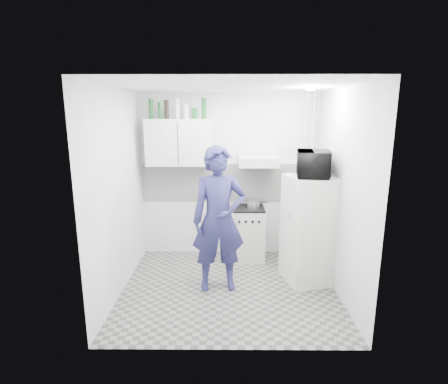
{
  "coord_description": "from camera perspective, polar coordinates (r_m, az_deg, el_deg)",
  "views": [
    {
      "loc": [
        -0.03,
        -4.27,
        2.29
      ],
      "look_at": [
        -0.07,
        0.3,
        1.25
      ],
      "focal_mm": 28.0,
      "sensor_mm": 36.0,
      "label": 1
    }
  ],
  "objects": [
    {
      "name": "floor",
      "position": [
        4.85,
        0.78,
        -15.38
      ],
      "size": [
        2.8,
        2.8,
        0.0
      ],
      "primitive_type": "plane",
      "color": "slate",
      "rests_on": "ground"
    },
    {
      "name": "ceiling",
      "position": [
        4.28,
        0.88,
        16.97
      ],
      "size": [
        2.8,
        2.8,
        0.0
      ],
      "primitive_type": "plane",
      "color": "white",
      "rests_on": "wall_back"
    },
    {
      "name": "wall_back",
      "position": [
        5.61,
        0.74,
        2.65
      ],
      "size": [
        2.8,
        0.0,
        2.8
      ],
      "primitive_type": "plane",
      "rotation": [
        1.57,
        0.0,
        0.0
      ],
      "color": "white",
      "rests_on": "floor"
    },
    {
      "name": "wall_left",
      "position": [
        4.59,
        -16.92,
        -0.2
      ],
      "size": [
        0.0,
        2.6,
        2.6
      ],
      "primitive_type": "plane",
      "rotation": [
        1.57,
        0.0,
        1.57
      ],
      "color": "white",
      "rests_on": "floor"
    },
    {
      "name": "wall_right",
      "position": [
        4.61,
        18.49,
        -0.25
      ],
      "size": [
        0.0,
        2.6,
        2.6
      ],
      "primitive_type": "plane",
      "rotation": [
        1.57,
        0.0,
        -1.57
      ],
      "color": "white",
      "rests_on": "floor"
    },
    {
      "name": "person",
      "position": [
        4.5,
        -0.84,
        -4.54
      ],
      "size": [
        0.74,
        0.53,
        1.9
      ],
      "primitive_type": "imported",
      "rotation": [
        0.0,
        0.0,
        0.12
      ],
      "color": "#232351",
      "rests_on": "floor"
    },
    {
      "name": "stove",
      "position": [
        5.61,
        3.93,
        -6.82
      ],
      "size": [
        0.51,
        0.51,
        0.82
      ],
      "primitive_type": "cube",
      "color": "beige",
      "rests_on": "floor"
    },
    {
      "name": "fridge",
      "position": [
        4.92,
        13.78,
        -5.97
      ],
      "size": [
        0.74,
        0.74,
        1.48
      ],
      "primitive_type": "cube",
      "rotation": [
        0.0,
        0.0,
        0.25
      ],
      "color": "silver",
      "rests_on": "floor"
    },
    {
      "name": "stove_top",
      "position": [
        5.48,
        3.99,
        -2.65
      ],
      "size": [
        0.49,
        0.49,
        0.03
      ],
      "primitive_type": "cube",
      "color": "black",
      "rests_on": "stove"
    },
    {
      "name": "saucepan",
      "position": [
        5.45,
        4.78,
        -2.02
      ],
      "size": [
        0.19,
        0.19,
        0.11
      ],
      "primitive_type": "cylinder",
      "color": "silver",
      "rests_on": "stove_top"
    },
    {
      "name": "microwave",
      "position": [
        4.71,
        14.37,
        4.52
      ],
      "size": [
        0.66,
        0.5,
        0.33
      ],
      "primitive_type": "imported",
      "rotation": [
        0.0,
        0.0,
        1.41
      ],
      "color": "black",
      "rests_on": "fridge"
    },
    {
      "name": "bottle_a",
      "position": [
        5.46,
        -11.83,
        13.15
      ],
      "size": [
        0.07,
        0.07,
        0.29
      ],
      "primitive_type": "cylinder",
      "color": "#144C1E",
      "rests_on": "upper_cabinet"
    },
    {
      "name": "bottle_b",
      "position": [
        5.44,
        -10.35,
        12.94
      ],
      "size": [
        0.06,
        0.06,
        0.24
      ],
      "primitive_type": "cylinder",
      "color": "#144C1E",
      "rests_on": "upper_cabinet"
    },
    {
      "name": "bottle_c",
      "position": [
        5.42,
        -9.36,
        13.16
      ],
      "size": [
        0.07,
        0.07,
        0.28
      ],
      "primitive_type": "cylinder",
      "color": "black",
      "rests_on": "upper_cabinet"
    },
    {
      "name": "bottle_d",
      "position": [
        5.4,
        -7.62,
        13.3
      ],
      "size": [
        0.07,
        0.07,
        0.29
      ],
      "primitive_type": "cylinder",
      "color": "#B2B7BC",
      "rests_on": "upper_cabinet"
    },
    {
      "name": "canister_a",
      "position": [
        5.38,
        -6.19,
        12.94
      ],
      "size": [
        0.09,
        0.09,
        0.22
      ],
      "primitive_type": "cylinder",
      "color": "#B2B7BC",
      "rests_on": "upper_cabinet"
    },
    {
      "name": "canister_b",
      "position": [
        5.37,
        -4.8,
        12.69
      ],
      "size": [
        0.09,
        0.09,
        0.16
      ],
      "primitive_type": "cylinder",
      "color": "#144C1E",
      "rests_on": "upper_cabinet"
    },
    {
      "name": "bottle_e",
      "position": [
        5.36,
        -3.28,
        13.48
      ],
      "size": [
        0.08,
        0.08,
        0.31
      ],
      "primitive_type": "cylinder",
      "color": "#144C1E",
      "rests_on": "upper_cabinet"
    },
    {
      "name": "upper_cabinet",
      "position": [
        5.41,
        -7.28,
        8.05
      ],
      "size": [
        1.0,
        0.35,
        0.7
      ],
      "primitive_type": "cube",
      "color": "silver",
      "rests_on": "wall_back"
    },
    {
      "name": "range_hood",
      "position": [
        5.34,
        5.61,
        5.01
      ],
      "size": [
        0.6,
        0.5,
        0.14
      ],
      "primitive_type": "cube",
      "color": "beige",
      "rests_on": "wall_back"
    },
    {
      "name": "backsplash",
      "position": [
        5.61,
        0.73,
        1.62
      ],
      "size": [
        2.74,
        0.03,
        0.6
      ],
      "primitive_type": "cube",
      "color": "white",
      "rests_on": "wall_back"
    },
    {
      "name": "pipe_a",
      "position": [
        5.69,
        13.96,
        2.41
      ],
      "size": [
        0.05,
        0.05,
        2.6
      ],
      "primitive_type": "cylinder",
      "color": "beige",
      "rests_on": "floor"
    },
    {
      "name": "pipe_b",
      "position": [
        5.66,
        12.78,
        2.43
      ],
      "size": [
        0.04,
        0.04,
        2.6
      ],
      "primitive_type": "cylinder",
      "color": "beige",
      "rests_on": "floor"
    },
    {
      "name": "ceiling_spot_fixture",
      "position": [
        4.6,
        13.93,
        15.95
      ],
      "size": [
        0.1,
        0.1,
        0.02
      ],
      "primitive_type": "cylinder",
      "color": "white",
      "rests_on": "ceiling"
    }
  ]
}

